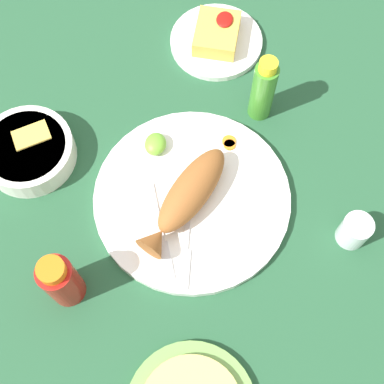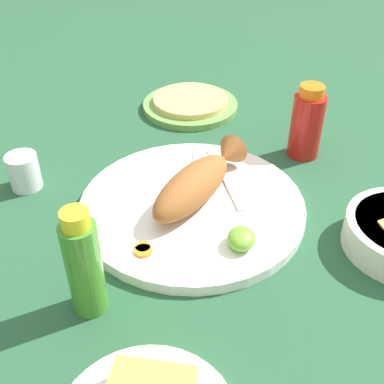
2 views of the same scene
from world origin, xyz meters
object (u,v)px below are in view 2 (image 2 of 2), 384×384
Objects in this scene: main_plate at (192,206)px; salt_cup at (24,173)px; fork_near at (197,169)px; hot_sauce_bottle_red at (307,123)px; fried_fish at (197,182)px; hot_sauce_bottle_green at (84,265)px; tortilla_plate at (190,106)px; fork_far at (222,173)px.

main_plate is 0.29m from salt_cup.
hot_sauce_bottle_red is at bearing -65.03° from fork_near.
hot_sauce_bottle_green is (0.23, -0.10, 0.03)m from fried_fish.
fork_near is 0.89× the size of tortilla_plate.
fried_fish is at bearing 133.20° from fork_far.
hot_sauce_bottle_red is 0.51m from salt_cup.
salt_cup is 0.41m from tortilla_plate.
main_plate is at bearing 9.75° from tortilla_plate.
salt_cup is at bearing -94.02° from main_plate.
salt_cup reaches higher than main_plate.
main_plate is 0.10m from fork_far.
fried_fish is 0.25m from hot_sauce_bottle_green.
hot_sauce_bottle_red reaches higher than fried_fish.
fork_far is at bearing 20.56° from tortilla_plate.
tortilla_plate is at bearing -1.59° from fork_far.
hot_sauce_bottle_green is 2.53× the size of salt_cup.
fork_far is 0.19m from hot_sauce_bottle_red.
fried_fish is 1.32× the size of fork_far.
salt_cup is at bearing -68.90° from hot_sauce_bottle_red.
hot_sauce_bottle_red is at bearing 57.78° from tortilla_plate.
fried_fish is at bearing 11.17° from tortilla_plate.
hot_sauce_bottle_green is at bearing 133.26° from fork_far.
fried_fish is at bearing 88.80° from salt_cup.
main_plate is 0.24m from hot_sauce_bottle_green.
fried_fish reaches higher than fork_near.
hot_sauce_bottle_green reaches higher than fried_fish.
fried_fish reaches higher than salt_cup.
main_plate is 2.59× the size of hot_sauce_bottle_red.
fork_far is 2.84× the size of salt_cup.
main_plate is 0.04m from fried_fish.
tortilla_plate is at bearing -145.14° from fried_fish.
hot_sauce_bottle_red reaches higher than fork_far.
salt_cup reaches higher than fork_near.
tortilla_plate is (-0.34, -0.07, -0.04)m from fried_fish.
fried_fish is 1.12× the size of tortilla_plate.
hot_sauce_bottle_green reaches higher than hot_sauce_bottle_red.
salt_cup reaches higher than tortilla_plate.
hot_sauce_bottle_red is (-0.12, 0.14, 0.05)m from fork_far.
fried_fish reaches higher than fork_far.
fork_far is at bearing 155.50° from main_plate.
fork_far reaches higher than main_plate.
fried_fish is at bearing -176.32° from fork_near.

